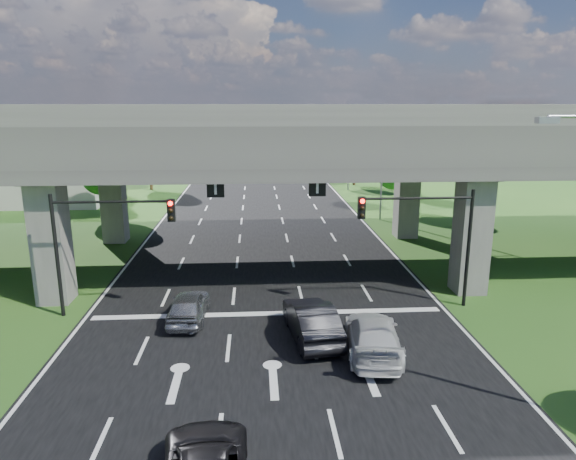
{
  "coord_description": "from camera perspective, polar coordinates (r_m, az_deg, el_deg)",
  "views": [
    {
      "loc": [
        -0.57,
        -19.94,
        10.04
      ],
      "look_at": [
        1.25,
        8.07,
        3.11
      ],
      "focal_mm": 32.0,
      "sensor_mm": 36.0,
      "label": 1
    }
  ],
  "objects": [
    {
      "name": "signal_right",
      "position": [
        25.99,
        15.24,
        0.35
      ],
      "size": [
        5.76,
        0.54,
        6.0
      ],
      "color": "black",
      "rests_on": "ground"
    },
    {
      "name": "tree_right_mid",
      "position": [
        58.66,
        12.88,
        7.79
      ],
      "size": [
        3.91,
        3.9,
        6.76
      ],
      "color": "black",
      "rests_on": "ground"
    },
    {
      "name": "car_dark",
      "position": [
        22.72,
        2.63,
        -10.01
      ],
      "size": [
        2.32,
        5.16,
        1.64
      ],
      "primitive_type": "imported",
      "rotation": [
        0.0,
        0.0,
        3.26
      ],
      "color": "black",
      "rests_on": "road"
    },
    {
      "name": "tree_right_near",
      "position": [
        50.15,
        12.16,
        7.21
      ],
      "size": [
        4.2,
        4.2,
        7.28
      ],
      "color": "black",
      "rests_on": "ground"
    },
    {
      "name": "car_silver",
      "position": [
        24.97,
        -10.98,
        -8.27
      ],
      "size": [
        1.84,
        4.24,
        1.42
      ],
      "primitive_type": "imported",
      "rotation": [
        0.0,
        0.0,
        3.1
      ],
      "color": "gray",
      "rests_on": "road"
    },
    {
      "name": "signal_left",
      "position": [
        25.64,
        -20.04,
        -0.19
      ],
      "size": [
        5.76,
        0.54,
        6.0
      ],
      "color": "black",
      "rests_on": "ground"
    },
    {
      "name": "tree_left_near",
      "position": [
        48.14,
        -19.98,
        6.81
      ],
      "size": [
        4.5,
        4.5,
        7.8
      ],
      "color": "black",
      "rests_on": "ground"
    },
    {
      "name": "warehouse",
      "position": [
        61.07,
        -28.39,
        4.64
      ],
      "size": [
        20.0,
        10.0,
        4.0
      ],
      "primitive_type": "cube",
      "color": "#9E9E99",
      "rests_on": "ground"
    },
    {
      "name": "tree_right_far",
      "position": [
        65.39,
        7.51,
        9.17
      ],
      "size": [
        4.5,
        4.5,
        7.8
      ],
      "color": "black",
      "rests_on": "ground"
    },
    {
      "name": "streetlight_far",
      "position": [
        45.42,
        9.99,
        8.36
      ],
      "size": [
        3.38,
        0.25,
        10.0
      ],
      "color": "gray",
      "rests_on": "ground"
    },
    {
      "name": "tree_left_mid",
      "position": [
        56.68,
        -20.66,
        7.05
      ],
      "size": [
        3.91,
        3.9,
        6.76
      ],
      "color": "black",
      "rests_on": "ground"
    },
    {
      "name": "road",
      "position": [
        31.58,
        -2.5,
        -4.65
      ],
      "size": [
        18.0,
        120.0,
        0.03
      ],
      "primitive_type": "cube",
      "color": "black",
      "rests_on": "ground"
    },
    {
      "name": "overpass",
      "position": [
        32.02,
        -2.73,
        10.06
      ],
      "size": [
        80.0,
        15.0,
        10.0
      ],
      "color": "#3B3836",
      "rests_on": "ground"
    },
    {
      "name": "tree_left_far",
      "position": [
        63.36,
        -15.17,
        8.96
      ],
      "size": [
        4.8,
        4.8,
        8.32
      ],
      "color": "black",
      "rests_on": "ground"
    },
    {
      "name": "streetlight_beyond",
      "position": [
        61.03,
        6.45,
        9.84
      ],
      "size": [
        3.38,
        0.25,
        10.0
      ],
      "color": "gray",
      "rests_on": "ground"
    },
    {
      "name": "ground",
      "position": [
        22.34,
        -1.9,
        -12.86
      ],
      "size": [
        160.0,
        160.0,
        0.0
      ],
      "primitive_type": "plane",
      "color": "#244E19",
      "rests_on": "ground"
    },
    {
      "name": "car_white",
      "position": [
        21.75,
        9.42,
        -11.53
      ],
      "size": [
        2.76,
        5.42,
        1.51
      ],
      "primitive_type": "imported",
      "rotation": [
        0.0,
        0.0,
        3.01
      ],
      "color": "#B7B7B7",
      "rests_on": "road"
    }
  ]
}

